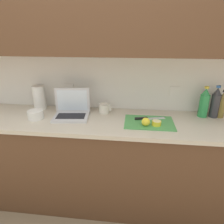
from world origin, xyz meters
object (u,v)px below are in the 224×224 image
at_px(bottle_green_soda, 204,103).
at_px(bowl_white, 36,115).
at_px(bottle_oil_tall, 215,103).
at_px(paper_towel_roll, 39,98).
at_px(knife, 145,118).
at_px(laptop, 72,110).
at_px(lemon_half_cut, 157,123).
at_px(lemon_whole_beside, 146,122).
at_px(measuring_cup, 104,108).
at_px(cutting_board, 149,122).
at_px(bottle_water_clear, 222,105).

xyz_separation_m(bottle_green_soda, bowl_white, (-1.48, -0.22, -0.09)).
height_order(bottle_oil_tall, paper_towel_roll, bottle_oil_tall).
relative_size(knife, bottle_green_soda, 0.96).
bearing_deg(bottle_green_soda, laptop, -173.67).
relative_size(lemon_half_cut, lemon_whole_beside, 1.09).
distance_m(measuring_cup, bowl_white, 0.62).
xyz_separation_m(cutting_board, measuring_cup, (-0.41, 0.19, 0.04)).
distance_m(bottle_oil_tall, bowl_white, 1.59).
bearing_deg(cutting_board, bottle_oil_tall, 19.10).
relative_size(knife, measuring_cup, 2.28).
relative_size(lemon_half_cut, bottle_green_soda, 0.27).
relative_size(laptop, measuring_cup, 2.85).
bearing_deg(measuring_cup, lemon_whole_beside, -34.93).
bearing_deg(bottle_water_clear, laptop, -174.38).
height_order(laptop, paper_towel_roll, laptop).
bearing_deg(bottle_green_soda, cutting_board, -157.54).
bearing_deg(lemon_whole_beside, lemon_half_cut, 12.44).
bearing_deg(bottle_green_soda, lemon_whole_beside, -151.88).
bearing_deg(laptop, bowl_white, -169.55).
height_order(laptop, knife, laptop).
xyz_separation_m(measuring_cup, paper_towel_roll, (-0.65, 0.03, 0.07)).
relative_size(laptop, paper_towel_roll, 1.42).
distance_m(cutting_board, bottle_water_clear, 0.68).
bearing_deg(lemon_whole_beside, cutting_board, 67.04).
relative_size(laptop, bottle_oil_tall, 1.15).
xyz_separation_m(knife, measuring_cup, (-0.38, 0.13, 0.03)).
distance_m(bottle_water_clear, measuring_cup, 1.05).
bearing_deg(lemon_half_cut, measuring_cup, 152.27).
height_order(bottle_oil_tall, bottle_water_clear, bottle_oil_tall).
height_order(knife, lemon_whole_beside, lemon_whole_beside).
bearing_deg(bottle_green_soda, paper_towel_roll, 179.38).
bearing_deg(laptop, cutting_board, -12.48).
relative_size(cutting_board, bowl_white, 3.01).
xyz_separation_m(bottle_green_soda, bottle_water_clear, (0.15, 0.00, -0.01)).
bearing_deg(bottle_oil_tall, lemon_whole_beside, -155.67).
bearing_deg(cutting_board, knife, 122.02).
bearing_deg(knife, bottle_green_soda, 0.59).
bearing_deg(lemon_whole_beside, paper_towel_roll, 164.03).
relative_size(bottle_green_soda, bottle_water_clear, 1.11).
xyz_separation_m(bottle_water_clear, measuring_cup, (-1.05, -0.01, -0.07)).
relative_size(knife, bottle_oil_tall, 0.92).
height_order(bottle_oil_tall, bowl_white, bottle_oil_tall).
bearing_deg(bowl_white, laptop, 17.09).
xyz_separation_m(lemon_whole_beside, paper_towel_roll, (-1.03, 0.29, 0.08)).
bearing_deg(lemon_half_cut, cutting_board, 134.44).
relative_size(measuring_cup, bowl_white, 0.86).
relative_size(cutting_board, measuring_cup, 3.49).
relative_size(bottle_water_clear, paper_towel_roll, 1.07).
relative_size(cutting_board, bottle_water_clear, 1.63).
distance_m(knife, bottle_oil_tall, 0.64).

